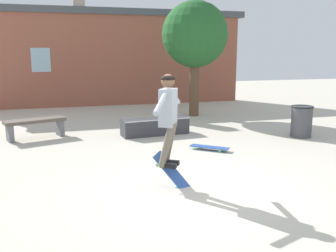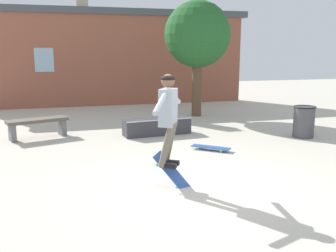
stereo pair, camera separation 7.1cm
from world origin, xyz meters
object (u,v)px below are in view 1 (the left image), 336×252
skateboard_flipping (172,172)px  skateboard_resting (209,147)px  park_bench (35,125)px  skate_ledge (155,126)px  trash_bin (302,121)px  skater (168,112)px  tree_right (195,35)px

skateboard_flipping → skateboard_resting: size_ratio=0.86×
park_bench → skate_ledge: 3.03m
trash_bin → skater: size_ratio=0.55×
tree_right → trash_bin: bearing=-68.1°
park_bench → skater: size_ratio=1.05×
trash_bin → skater: 5.07m
park_bench → skateboard_resting: 4.42m
tree_right → trash_bin: size_ratio=4.73×
skater → skateboard_flipping: 1.00m
skater → skateboard_resting: bearing=83.7°
skateboard_flipping → tree_right: bearing=95.2°
skater → skateboard_flipping: bearing=41.9°
skate_ledge → skater: (-0.77, -3.85, 1.01)m
park_bench → skate_ledge: size_ratio=0.85×
skate_ledge → skateboard_resting: (0.76, -1.89, -0.15)m
skateboard_flipping → skater: bearing=-141.5°
park_bench → skateboard_resting: park_bench is taller
trash_bin → skater: bearing=-149.4°
tree_right → skateboard_resting: (-1.24, -4.39, -2.61)m
skater → skateboard_flipping: (0.07, 0.01, -0.99)m
tree_right → skateboard_flipping: bearing=-113.1°
skate_ledge → skateboard_resting: bearing=-73.9°
skate_ledge → trash_bin: (3.54, -1.30, 0.20)m
skateboard_resting → skater: bearing=-87.2°
skateboard_flipping → skateboard_resting: 2.44m
skate_ledge → skateboard_flipping: size_ratio=2.66×
tree_right → trash_bin: tree_right is taller
park_bench → skateboard_flipping: bearing=-80.0°
skateboard_flipping → park_bench: bearing=146.8°
park_bench → skater: 4.89m
trash_bin → skateboard_flipping: size_ratio=1.18×
skater → skateboard_resting: 2.74m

